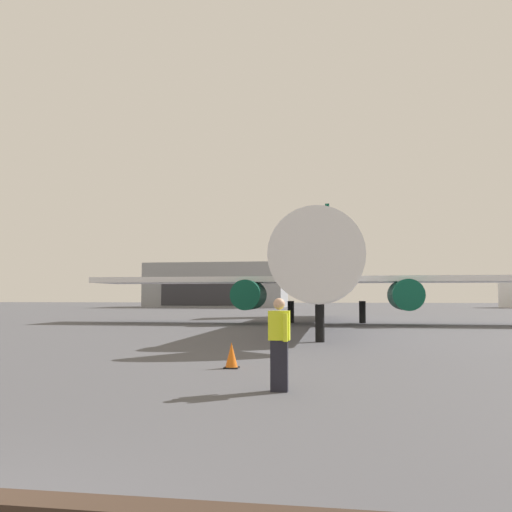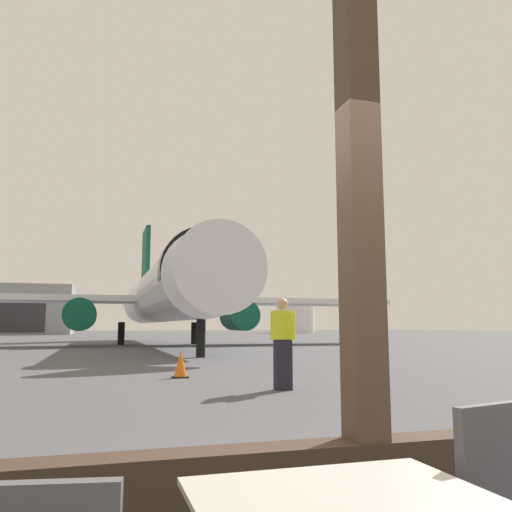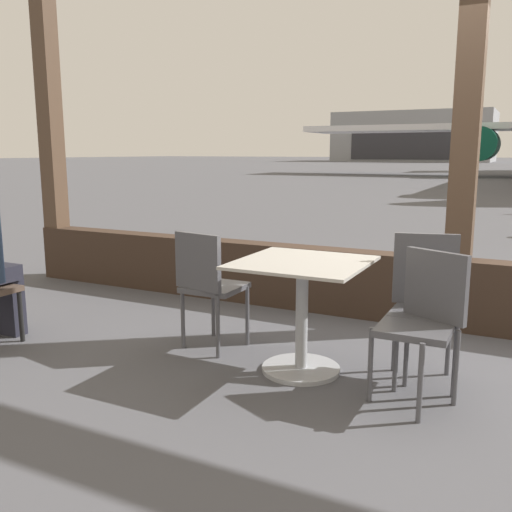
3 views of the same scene
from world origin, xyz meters
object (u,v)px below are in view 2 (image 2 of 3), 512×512
at_px(airplane, 164,295).
at_px(traffic_cone, 181,365).
at_px(fuel_storage_tank, 295,319).
at_px(ground_crew_worker, 283,342).

xyz_separation_m(airplane, traffic_cone, (-1.95, -20.42, -2.85)).
distance_m(traffic_cone, fuel_storage_tank, 82.90).
relative_size(traffic_cone, fuel_storage_tank, 0.09).
bearing_deg(fuel_storage_tank, airplane, -118.45).
relative_size(airplane, traffic_cone, 51.16).
bearing_deg(fuel_storage_tank, ground_crew_worker, -111.19).
height_order(traffic_cone, fuel_storage_tank, fuel_storage_tank).
bearing_deg(fuel_storage_tank, traffic_cone, -112.91).
bearing_deg(ground_crew_worker, traffic_cone, 116.99).
bearing_deg(ground_crew_worker, airplane, 88.91).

